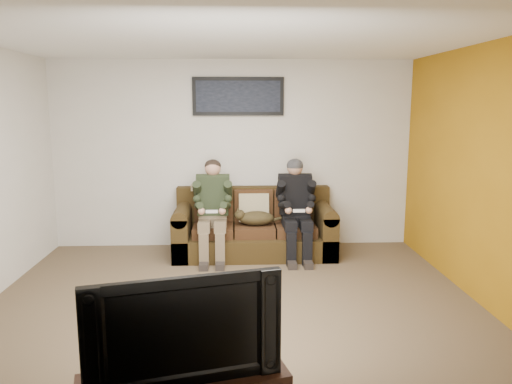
{
  "coord_description": "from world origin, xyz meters",
  "views": [
    {
      "loc": [
        0.02,
        -4.72,
        2.0
      ],
      "look_at": [
        0.28,
        1.2,
        0.95
      ],
      "focal_mm": 35.0,
      "sensor_mm": 36.0,
      "label": 1
    }
  ],
  "objects_px": {
    "sofa": "(254,229)",
    "television": "(182,324)",
    "person_left": "(213,204)",
    "framed_poster": "(238,96)",
    "person_right": "(296,203)",
    "cat": "(255,218)"
  },
  "relations": [
    {
      "from": "cat",
      "to": "sofa",
      "type": "bearing_deg",
      "value": 91.91
    },
    {
      "from": "person_left",
      "to": "television",
      "type": "xyz_separation_m",
      "value": [
        -0.03,
        -3.6,
        0.01
      ]
    },
    {
      "from": "framed_poster",
      "to": "television",
      "type": "bearing_deg",
      "value": -95.12
    },
    {
      "from": "sofa",
      "to": "cat",
      "type": "xyz_separation_m",
      "value": [
        0.01,
        -0.17,
        0.2
      ]
    },
    {
      "from": "cat",
      "to": "framed_poster",
      "type": "bearing_deg",
      "value": 110.18
    },
    {
      "from": "person_left",
      "to": "framed_poster",
      "type": "bearing_deg",
      "value": 58.78
    },
    {
      "from": "sofa",
      "to": "framed_poster",
      "type": "bearing_deg",
      "value": 117.12
    },
    {
      "from": "person_right",
      "to": "person_left",
      "type": "bearing_deg",
      "value": -179.98
    },
    {
      "from": "sofa",
      "to": "television",
      "type": "bearing_deg",
      "value": -98.63
    },
    {
      "from": "sofa",
      "to": "cat",
      "type": "bearing_deg",
      "value": -88.09
    },
    {
      "from": "sofa",
      "to": "cat",
      "type": "height_order",
      "value": "sofa"
    },
    {
      "from": "person_right",
      "to": "television",
      "type": "distance_m",
      "value": 3.77
    },
    {
      "from": "person_left",
      "to": "framed_poster",
      "type": "height_order",
      "value": "framed_poster"
    },
    {
      "from": "person_left",
      "to": "framed_poster",
      "type": "xyz_separation_m",
      "value": [
        0.34,
        0.57,
        1.39
      ]
    },
    {
      "from": "person_right",
      "to": "cat",
      "type": "bearing_deg",
      "value": 179.23
    },
    {
      "from": "sofa",
      "to": "television",
      "type": "distance_m",
      "value": 3.84
    },
    {
      "from": "person_right",
      "to": "framed_poster",
      "type": "relative_size",
      "value": 1.03
    },
    {
      "from": "sofa",
      "to": "person_right",
      "type": "bearing_deg",
      "value": -17.95
    },
    {
      "from": "television",
      "to": "framed_poster",
      "type": "bearing_deg",
      "value": 70.43
    },
    {
      "from": "sofa",
      "to": "person_left",
      "type": "height_order",
      "value": "person_left"
    },
    {
      "from": "television",
      "to": "person_right",
      "type": "bearing_deg",
      "value": 58.31
    },
    {
      "from": "sofa",
      "to": "television",
      "type": "relative_size",
      "value": 1.86
    }
  ]
}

